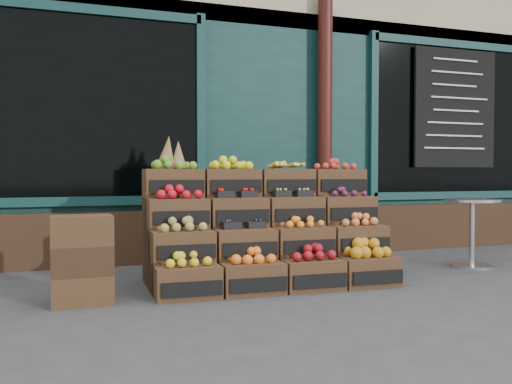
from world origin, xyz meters
name	(u,v)px	position (x,y,z in m)	size (l,w,h in m)	color
ground	(307,296)	(0.00, 0.00, 0.00)	(60.00, 60.00, 0.00)	#3B3B3D
shop_facade	(176,90)	(0.00, 5.11, 2.40)	(12.00, 6.24, 4.80)	#0E3230
crate_display	(264,237)	(-0.11, 0.72, 0.42)	(2.24, 1.16, 1.37)	#462E1B
spare_crates	(82,260)	(-1.78, 0.35, 0.35)	(0.47, 0.32, 0.70)	#462E1B
bistro_table	(472,225)	(2.30, 0.71, 0.46)	(0.59, 0.59, 0.74)	silver
shopkeeper	(120,173)	(-1.20, 2.77, 1.02)	(0.74, 0.49, 2.04)	#1C622B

